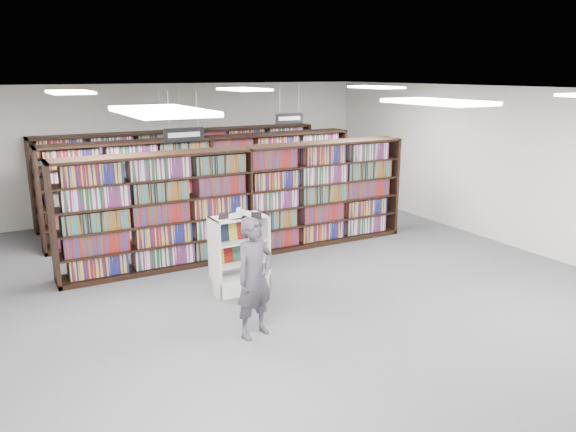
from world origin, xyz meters
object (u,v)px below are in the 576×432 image
bookshelf_row_near (246,202)px  open_book (240,214)px  endcap_display (239,264)px  shopper (255,278)px

bookshelf_row_near → open_book: 1.94m
bookshelf_row_near → endcap_display: bearing=-118.4°
endcap_display → open_book: bearing=-82.3°
endcap_display → open_book: 0.85m
bookshelf_row_near → shopper: bearing=-112.7°
endcap_display → open_book: (0.01, -0.06, 0.85)m
bookshelf_row_near → shopper: size_ratio=4.24×
bookshelf_row_near → endcap_display: 1.97m
bookshelf_row_near → open_book: (-0.88, -1.71, 0.25)m
open_book → shopper: 1.65m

